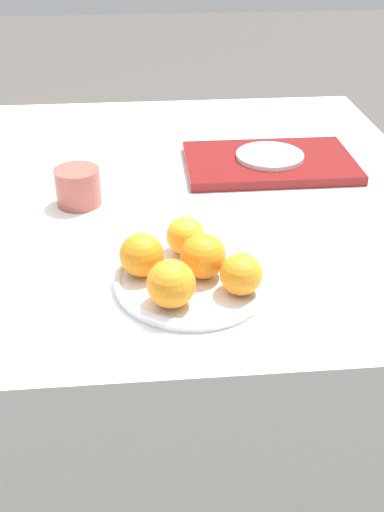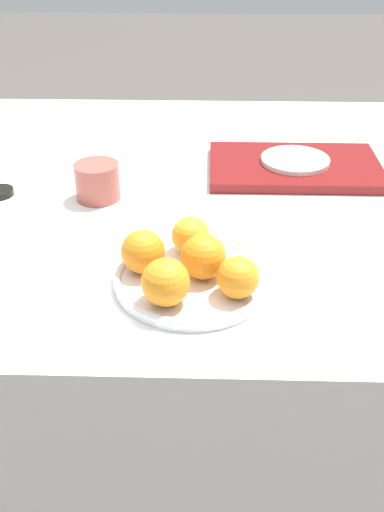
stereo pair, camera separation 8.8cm
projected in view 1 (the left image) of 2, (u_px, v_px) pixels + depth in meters
ground_plane at (140, 443)px, 1.58m from camera, size 12.00×12.00×0.00m
table at (132, 334)px, 1.38m from camera, size 1.24×1.09×0.74m
fruit_platter at (192, 279)px, 0.90m from camera, size 0.24×0.24×0.02m
orange_0 at (203, 256)px, 0.88m from camera, size 0.07×0.07×0.07m
orange_1 at (142, 255)px, 0.89m from camera, size 0.07×0.07×0.07m
orange_2 at (241, 274)px, 0.85m from camera, size 0.06×0.06×0.06m
orange_3 at (185, 236)px, 0.94m from camera, size 0.06×0.06×0.06m
orange_4 at (171, 284)px, 0.82m from camera, size 0.07×0.07×0.07m
serving_tray at (269, 163)px, 1.27m from camera, size 0.35×0.22×0.02m
side_plate at (270, 156)px, 1.26m from camera, size 0.14×0.14×0.01m
cup_2 at (78, 187)px, 1.11m from camera, size 0.08×0.08×0.07m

